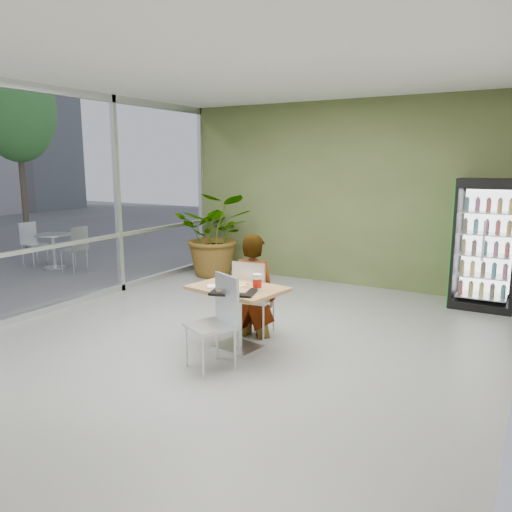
{
  "coord_description": "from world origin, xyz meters",
  "views": [
    {
      "loc": [
        3.08,
        -4.84,
        2.15
      ],
      "look_at": [
        0.05,
        0.43,
        1.0
      ],
      "focal_mm": 35.0,
      "sensor_mm": 36.0,
      "label": 1
    }
  ],
  "objects_px": {
    "dining_table": "(238,305)",
    "chair_far": "(252,293)",
    "beverage_fridge": "(485,244)",
    "cafeteria_tray": "(234,292)",
    "potted_plant": "(216,234)",
    "soda_cup": "(257,282)",
    "chair_near": "(219,314)",
    "seated_woman": "(253,297)"
  },
  "relations": [
    {
      "from": "chair_near",
      "to": "potted_plant",
      "type": "distance_m",
      "value": 4.41
    },
    {
      "from": "dining_table",
      "to": "seated_woman",
      "type": "relative_size",
      "value": 0.71
    },
    {
      "from": "chair_far",
      "to": "beverage_fridge",
      "type": "xyz_separation_m",
      "value": [
        2.33,
        2.83,
        0.39
      ]
    },
    {
      "from": "chair_far",
      "to": "cafeteria_tray",
      "type": "xyz_separation_m",
      "value": [
        0.19,
        -0.72,
        0.2
      ]
    },
    {
      "from": "cafeteria_tray",
      "to": "chair_near",
      "type": "bearing_deg",
      "value": -95.28
    },
    {
      "from": "dining_table",
      "to": "beverage_fridge",
      "type": "xyz_separation_m",
      "value": [
        2.26,
        3.29,
        0.42
      ]
    },
    {
      "from": "dining_table",
      "to": "chair_far",
      "type": "distance_m",
      "value": 0.47
    },
    {
      "from": "chair_far",
      "to": "dining_table",
      "type": "bearing_deg",
      "value": 92.09
    },
    {
      "from": "potted_plant",
      "to": "cafeteria_tray",
      "type": "bearing_deg",
      "value": -53.09
    },
    {
      "from": "seated_woman",
      "to": "soda_cup",
      "type": "xyz_separation_m",
      "value": [
        0.36,
        -0.53,
        0.34
      ]
    },
    {
      "from": "beverage_fridge",
      "to": "potted_plant",
      "type": "relative_size",
      "value": 1.2
    },
    {
      "from": "cafeteria_tray",
      "to": "potted_plant",
      "type": "relative_size",
      "value": 0.29
    },
    {
      "from": "soda_cup",
      "to": "cafeteria_tray",
      "type": "bearing_deg",
      "value": -123.19
    },
    {
      "from": "potted_plant",
      "to": "dining_table",
      "type": "bearing_deg",
      "value": -52.12
    },
    {
      "from": "dining_table",
      "to": "chair_far",
      "type": "relative_size",
      "value": 1.17
    },
    {
      "from": "chair_far",
      "to": "seated_woman",
      "type": "distance_m",
      "value": 0.09
    },
    {
      "from": "seated_woman",
      "to": "cafeteria_tray",
      "type": "xyz_separation_m",
      "value": [
        0.2,
        -0.77,
        0.27
      ]
    },
    {
      "from": "chair_far",
      "to": "soda_cup",
      "type": "xyz_separation_m",
      "value": [
        0.35,
        -0.48,
        0.27
      ]
    },
    {
      "from": "potted_plant",
      "to": "soda_cup",
      "type": "bearing_deg",
      "value": -49.3
    },
    {
      "from": "chair_near",
      "to": "dining_table",
      "type": "bearing_deg",
      "value": 125.29
    },
    {
      "from": "dining_table",
      "to": "chair_far",
      "type": "height_order",
      "value": "chair_far"
    },
    {
      "from": "dining_table",
      "to": "soda_cup",
      "type": "xyz_separation_m",
      "value": [
        0.27,
        -0.02,
        0.3
      ]
    },
    {
      "from": "cafeteria_tray",
      "to": "beverage_fridge",
      "type": "relative_size",
      "value": 0.25
    },
    {
      "from": "dining_table",
      "to": "beverage_fridge",
      "type": "height_order",
      "value": "beverage_fridge"
    },
    {
      "from": "dining_table",
      "to": "potted_plant",
      "type": "relative_size",
      "value": 0.71
    },
    {
      "from": "chair_near",
      "to": "potted_plant",
      "type": "height_order",
      "value": "potted_plant"
    },
    {
      "from": "seated_woman",
      "to": "soda_cup",
      "type": "distance_m",
      "value": 0.73
    },
    {
      "from": "chair_near",
      "to": "beverage_fridge",
      "type": "xyz_separation_m",
      "value": [
        2.17,
        3.81,
        0.38
      ]
    },
    {
      "from": "beverage_fridge",
      "to": "cafeteria_tray",
      "type": "bearing_deg",
      "value": -121.81
    },
    {
      "from": "chair_far",
      "to": "beverage_fridge",
      "type": "distance_m",
      "value": 3.69
    },
    {
      "from": "cafeteria_tray",
      "to": "potted_plant",
      "type": "distance_m",
      "value": 4.2
    },
    {
      "from": "cafeteria_tray",
      "to": "seated_woman",
      "type": "bearing_deg",
      "value": 104.73
    },
    {
      "from": "seated_woman",
      "to": "potted_plant",
      "type": "xyz_separation_m",
      "value": [
        -2.32,
        2.59,
        0.3
      ]
    },
    {
      "from": "beverage_fridge",
      "to": "chair_near",
      "type": "bearing_deg",
      "value": -120.32
    },
    {
      "from": "soda_cup",
      "to": "potted_plant",
      "type": "relative_size",
      "value": 0.11
    },
    {
      "from": "seated_woman",
      "to": "soda_cup",
      "type": "bearing_deg",
      "value": 116.82
    },
    {
      "from": "seated_woman",
      "to": "potted_plant",
      "type": "distance_m",
      "value": 3.49
    },
    {
      "from": "seated_woman",
      "to": "beverage_fridge",
      "type": "bearing_deg",
      "value": -137.69
    },
    {
      "from": "potted_plant",
      "to": "chair_far",
      "type": "bearing_deg",
      "value": -48.52
    },
    {
      "from": "cafeteria_tray",
      "to": "dining_table",
      "type": "bearing_deg",
      "value": 113.29
    },
    {
      "from": "chair_near",
      "to": "seated_woman",
      "type": "height_order",
      "value": "seated_woman"
    },
    {
      "from": "dining_table",
      "to": "beverage_fridge",
      "type": "relative_size",
      "value": 0.59
    }
  ]
}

